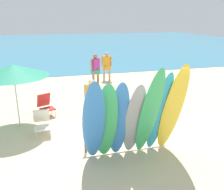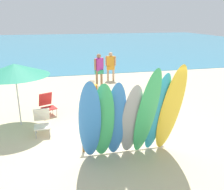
{
  "view_description": "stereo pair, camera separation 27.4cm",
  "coord_description": "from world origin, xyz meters",
  "px_view_note": "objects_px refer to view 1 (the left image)",
  "views": [
    {
      "loc": [
        -1.99,
        -5.81,
        3.56
      ],
      "look_at": [
        0.0,
        1.45,
        1.11
      ],
      "focal_mm": 38.51,
      "sensor_mm": 36.0,
      "label": 1
    },
    {
      "loc": [
        -1.72,
        -5.87,
        3.56
      ],
      "look_at": [
        0.0,
        1.45,
        1.11
      ],
      "focal_mm": 38.51,
      "sensor_mm": 36.0,
      "label": 2
    }
  ],
  "objects_px": {
    "surfboard_rack": "(126,132)",
    "beach_chair_blue": "(42,121)",
    "surfboard_green_1": "(106,123)",
    "surfboard_green_4": "(149,114)",
    "surfboard_blue_2": "(119,121)",
    "surfboard_teal_5": "(159,114)",
    "surfboard_yellow_6": "(172,111)",
    "surfboard_grey_3": "(134,121)",
    "beachgoer_strolling": "(107,64)",
    "beachgoer_by_water": "(92,97)",
    "beachgoer_midbeach": "(95,68)",
    "beach_chair_red": "(46,104)",
    "surfboard_blue_0": "(94,124)",
    "beach_umbrella": "(13,70)"
  },
  "relations": [
    {
      "from": "surfboard_rack",
      "to": "beachgoer_midbeach",
      "type": "distance_m",
      "value": 6.66
    },
    {
      "from": "surfboard_blue_2",
      "to": "beachgoer_midbeach",
      "type": "xyz_separation_m",
      "value": [
        0.89,
        7.22,
        -0.11
      ]
    },
    {
      "from": "beachgoer_midbeach",
      "to": "surfboard_yellow_6",
      "type": "bearing_deg",
      "value": 61.4
    },
    {
      "from": "beach_chair_blue",
      "to": "beachgoer_strolling",
      "type": "bearing_deg",
      "value": 56.33
    },
    {
      "from": "surfboard_teal_5",
      "to": "beach_chair_blue",
      "type": "relative_size",
      "value": 3.13
    },
    {
      "from": "surfboard_green_1",
      "to": "beachgoer_strolling",
      "type": "bearing_deg",
      "value": 80.59
    },
    {
      "from": "surfboard_rack",
      "to": "surfboard_blue_0",
      "type": "relative_size",
      "value": 0.95
    },
    {
      "from": "surfboard_blue_0",
      "to": "beach_chair_blue",
      "type": "distance_m",
      "value": 2.66
    },
    {
      "from": "surfboard_green_1",
      "to": "surfboard_teal_5",
      "type": "distance_m",
      "value": 1.4
    },
    {
      "from": "surfboard_grey_3",
      "to": "beach_chair_blue",
      "type": "distance_m",
      "value": 3.18
    },
    {
      "from": "surfboard_teal_5",
      "to": "beach_umbrella",
      "type": "distance_m",
      "value": 4.77
    },
    {
      "from": "surfboard_rack",
      "to": "beach_chair_blue",
      "type": "bearing_deg",
      "value": 147.31
    },
    {
      "from": "surfboard_green_1",
      "to": "surfboard_green_4",
      "type": "relative_size",
      "value": 0.87
    },
    {
      "from": "surfboard_blue_2",
      "to": "surfboard_teal_5",
      "type": "relative_size",
      "value": 0.92
    },
    {
      "from": "beachgoer_strolling",
      "to": "surfboard_yellow_6",
      "type": "bearing_deg",
      "value": 110.34
    },
    {
      "from": "beachgoer_midbeach",
      "to": "surfboard_green_1",
      "type": "bearing_deg",
      "value": 48.01
    },
    {
      "from": "beachgoer_midbeach",
      "to": "beach_chair_red",
      "type": "distance_m",
      "value": 4.52
    },
    {
      "from": "beachgoer_midbeach",
      "to": "beachgoer_strolling",
      "type": "bearing_deg",
      "value": -164.39
    },
    {
      "from": "surfboard_rack",
      "to": "surfboard_blue_0",
      "type": "bearing_deg",
      "value": -144.28
    },
    {
      "from": "surfboard_rack",
      "to": "beach_umbrella",
      "type": "bearing_deg",
      "value": 143.65
    },
    {
      "from": "surfboard_blue_0",
      "to": "beachgoer_midbeach",
      "type": "height_order",
      "value": "surfboard_blue_0"
    },
    {
      "from": "surfboard_green_4",
      "to": "beachgoer_strolling",
      "type": "height_order",
      "value": "surfboard_green_4"
    },
    {
      "from": "surfboard_green_1",
      "to": "surfboard_green_4",
      "type": "bearing_deg",
      "value": -1.16
    },
    {
      "from": "surfboard_rack",
      "to": "beach_chair_blue",
      "type": "relative_size",
      "value": 3.01
    },
    {
      "from": "beachgoer_midbeach",
      "to": "beach_chair_red",
      "type": "height_order",
      "value": "beachgoer_midbeach"
    },
    {
      "from": "surfboard_blue_0",
      "to": "surfboard_green_4",
      "type": "height_order",
      "value": "surfboard_green_4"
    },
    {
      "from": "beachgoer_by_water",
      "to": "beach_chair_red",
      "type": "height_order",
      "value": "beachgoer_by_water"
    },
    {
      "from": "surfboard_green_4",
      "to": "surfboard_yellow_6",
      "type": "bearing_deg",
      "value": -0.58
    },
    {
      "from": "beachgoer_midbeach",
      "to": "beach_chair_blue",
      "type": "xyz_separation_m",
      "value": [
        -2.79,
        -5.15,
        -0.57
      ]
    },
    {
      "from": "surfboard_rack",
      "to": "surfboard_green_1",
      "type": "height_order",
      "value": "surfboard_green_1"
    },
    {
      "from": "surfboard_rack",
      "to": "beachgoer_midbeach",
      "type": "bearing_deg",
      "value": 85.67
    },
    {
      "from": "surfboard_rack",
      "to": "beachgoer_by_water",
      "type": "distance_m",
      "value": 2.29
    },
    {
      "from": "surfboard_rack",
      "to": "surfboard_green_4",
      "type": "relative_size",
      "value": 0.89
    },
    {
      "from": "surfboard_blue_2",
      "to": "surfboard_yellow_6",
      "type": "height_order",
      "value": "surfboard_yellow_6"
    },
    {
      "from": "surfboard_green_4",
      "to": "beachgoer_strolling",
      "type": "distance_m",
      "value": 8.41
    },
    {
      "from": "surfboard_yellow_6",
      "to": "surfboard_grey_3",
      "type": "bearing_deg",
      "value": 173.94
    },
    {
      "from": "surfboard_blue_0",
      "to": "surfboard_green_1",
      "type": "xyz_separation_m",
      "value": [
        0.32,
        0.1,
        -0.06
      ]
    },
    {
      "from": "surfboard_blue_2",
      "to": "surfboard_teal_5",
      "type": "height_order",
      "value": "surfboard_teal_5"
    },
    {
      "from": "surfboard_yellow_6",
      "to": "beach_umbrella",
      "type": "height_order",
      "value": "surfboard_yellow_6"
    },
    {
      "from": "surfboard_green_1",
      "to": "beach_umbrella",
      "type": "height_order",
      "value": "surfboard_green_1"
    },
    {
      "from": "surfboard_yellow_6",
      "to": "beach_umbrella",
      "type": "relative_size",
      "value": 1.23
    },
    {
      "from": "beachgoer_strolling",
      "to": "surfboard_green_1",
      "type": "bearing_deg",
      "value": 98.65
    },
    {
      "from": "surfboard_grey_3",
      "to": "beach_chair_red",
      "type": "distance_m",
      "value": 4.29
    },
    {
      "from": "surfboard_rack",
      "to": "beachgoer_by_water",
      "type": "height_order",
      "value": "beachgoer_by_water"
    },
    {
      "from": "surfboard_blue_0",
      "to": "beachgoer_midbeach",
      "type": "relative_size",
      "value": 1.48
    },
    {
      "from": "beach_umbrella",
      "to": "surfboard_teal_5",
      "type": "bearing_deg",
      "value": -37.9
    },
    {
      "from": "beach_chair_red",
      "to": "surfboard_yellow_6",
      "type": "bearing_deg",
      "value": -72.3
    },
    {
      "from": "surfboard_green_4",
      "to": "beach_chair_blue",
      "type": "xyz_separation_m",
      "value": [
        -2.63,
        2.24,
        -0.85
      ]
    },
    {
      "from": "surfboard_green_4",
      "to": "surfboard_teal_5",
      "type": "height_order",
      "value": "surfboard_green_4"
    },
    {
      "from": "surfboard_grey_3",
      "to": "surfboard_green_4",
      "type": "bearing_deg",
      "value": -19.98
    }
  ]
}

